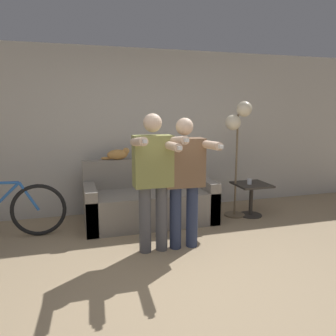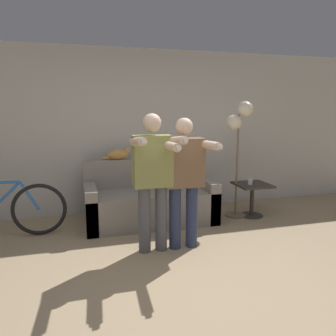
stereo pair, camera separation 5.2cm
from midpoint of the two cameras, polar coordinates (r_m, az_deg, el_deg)
The scene contains 9 objects.
ground_plane at distance 3.33m, azimuth 4.61°, elevation -19.78°, with size 16.00×16.00×0.00m, color tan.
wall_back at distance 5.36m, azimuth -4.69°, elevation 6.30°, with size 10.00×0.05×2.60m.
couch at distance 4.90m, azimuth -2.85°, elevation -5.94°, with size 1.89×0.85×0.91m.
person_left at distance 3.73m, azimuth -2.26°, elevation -0.99°, with size 0.52×0.67×1.62m.
person_right at distance 3.84m, azimuth 3.23°, elevation -1.14°, with size 0.54×0.68×1.57m.
cat at distance 5.00m, azimuth -8.26°, elevation 2.41°, with size 0.43×0.14×0.18m.
floor_lamp at distance 5.10m, azimuth 12.55°, elevation 7.19°, with size 0.41×0.32×1.78m.
side_table at distance 5.30m, azimuth 14.72°, elevation -4.17°, with size 0.52×0.52×0.52m.
cup at distance 5.21m, azimuth 14.42°, elevation -2.33°, with size 0.07×0.07×0.09m.
Camera 2 is at (-0.99, -2.71, 1.66)m, focal length 35.00 mm.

